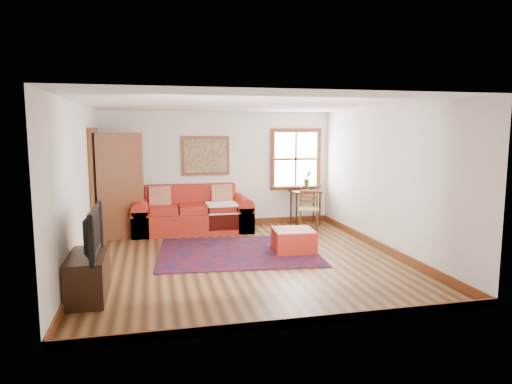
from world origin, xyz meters
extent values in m
plane|color=#3E2210|center=(0.00, 0.00, 0.00)|extent=(5.50, 5.50, 0.00)
cube|color=silver|center=(0.00, 2.75, 1.25)|extent=(5.00, 0.04, 2.50)
cube|color=silver|center=(0.00, -2.75, 1.25)|extent=(5.00, 0.04, 2.50)
cube|color=silver|center=(-2.50, 0.00, 1.25)|extent=(0.04, 5.50, 2.50)
cube|color=silver|center=(2.50, 0.00, 1.25)|extent=(0.04, 5.50, 2.50)
cube|color=white|center=(0.00, 0.00, 2.50)|extent=(5.00, 5.50, 0.04)
cube|color=brown|center=(0.00, 2.73, 0.06)|extent=(5.00, 0.03, 0.12)
cube|color=brown|center=(-2.48, 0.00, 0.06)|extent=(0.03, 5.50, 0.12)
cube|color=brown|center=(2.48, 0.00, 0.06)|extent=(0.03, 5.50, 0.12)
cube|color=white|center=(1.75, 2.73, 1.45)|extent=(1.00, 0.02, 1.20)
cube|color=brown|center=(1.75, 2.72, 2.09)|extent=(1.18, 0.06, 0.09)
cube|color=brown|center=(1.75, 2.72, 0.80)|extent=(1.18, 0.06, 0.09)
cube|color=brown|center=(1.21, 2.72, 1.45)|extent=(0.09, 0.06, 1.20)
cube|color=brown|center=(2.29, 2.72, 1.45)|extent=(0.09, 0.06, 1.20)
cube|color=brown|center=(1.75, 2.72, 1.45)|extent=(1.00, 0.04, 0.05)
cube|color=brown|center=(1.75, 2.65, 0.83)|extent=(1.15, 0.20, 0.04)
imported|color=#2D5B1F|center=(2.00, 2.63, 1.01)|extent=(0.18, 0.15, 0.33)
cube|color=black|center=(-2.49, 1.60, 1.02)|extent=(0.02, 0.90, 2.05)
cube|color=brown|center=(-2.46, 1.11, 1.02)|extent=(0.06, 0.09, 2.05)
cube|color=brown|center=(-2.46, 2.10, 1.02)|extent=(0.06, 0.09, 2.05)
cube|color=brown|center=(-2.46, 1.60, 2.09)|extent=(0.06, 1.08, 0.09)
cube|color=brown|center=(-2.04, 1.90, 1.02)|extent=(0.86, 0.35, 2.05)
cube|color=silver|center=(-2.04, 1.90, 1.13)|extent=(0.56, 0.22, 1.33)
cube|color=brown|center=(-0.30, 2.73, 1.55)|extent=(1.05, 0.04, 0.85)
cube|color=tan|center=(-0.30, 2.69, 1.55)|extent=(0.92, 0.03, 0.72)
cube|color=#580C11|center=(-0.02, 0.40, 0.01)|extent=(2.88, 2.40, 0.02)
cube|color=#9E1F14|center=(-0.64, 2.22, 0.21)|extent=(2.44, 1.01, 0.42)
cube|color=#9E1F14|center=(-0.64, 2.58, 0.69)|extent=(1.89, 0.28, 0.53)
cube|color=#9E1F14|center=(-1.69, 2.22, 0.26)|extent=(0.34, 1.01, 0.53)
cube|color=#9E1F14|center=(0.41, 2.22, 0.26)|extent=(0.34, 1.01, 0.53)
cube|color=gold|center=(-1.29, 2.41, 0.72)|extent=(0.44, 0.22, 0.46)
cube|color=gold|center=(0.00, 2.41, 0.72)|extent=(0.44, 0.22, 0.46)
cube|color=silver|center=(-0.06, 2.03, 0.59)|extent=(0.62, 0.55, 0.04)
cube|color=#9E1F14|center=(0.93, 0.24, 0.20)|extent=(0.75, 0.75, 0.39)
cube|color=black|center=(1.88, 2.40, 0.75)|extent=(0.64, 0.48, 0.04)
cylinder|color=black|center=(1.61, 2.20, 0.36)|extent=(0.04, 0.04, 0.73)
cylinder|color=black|center=(2.15, 2.20, 0.36)|extent=(0.04, 0.04, 0.73)
cylinder|color=black|center=(1.61, 2.59, 0.36)|extent=(0.04, 0.04, 0.73)
cylinder|color=black|center=(2.15, 2.59, 0.36)|extent=(0.04, 0.04, 0.73)
cube|color=tan|center=(1.78, 1.87, 0.44)|extent=(0.52, 0.50, 0.04)
cylinder|color=brown|center=(1.56, 1.77, 0.21)|extent=(0.04, 0.04, 0.42)
cylinder|color=brown|center=(1.90, 1.66, 0.21)|extent=(0.04, 0.04, 0.42)
cylinder|color=brown|center=(1.66, 2.08, 0.44)|extent=(0.04, 0.04, 0.89)
cylinder|color=brown|center=(2.00, 1.97, 0.44)|extent=(0.04, 0.04, 0.89)
cube|color=brown|center=(1.83, 2.03, 0.69)|extent=(0.35, 0.14, 0.27)
cube|color=black|center=(-2.26, -1.29, 0.28)|extent=(0.45, 1.01, 0.55)
imported|color=black|center=(-2.24, -1.36, 0.86)|extent=(0.14, 1.06, 0.61)
cylinder|color=silver|center=(-2.21, -0.85, 0.64)|extent=(0.12, 0.12, 0.18)
cylinder|color=#FFA53F|center=(-2.21, -0.85, 0.61)|extent=(0.07, 0.07, 0.12)
camera|label=1|loc=(-1.44, -7.15, 2.09)|focal=32.00mm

